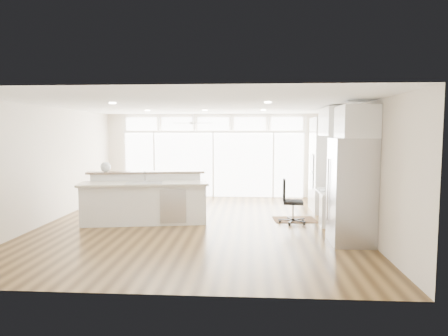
{
  "coord_description": "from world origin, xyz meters",
  "views": [
    {
      "loc": [
        1.2,
        -8.96,
        2.11
      ],
      "look_at": [
        0.57,
        0.6,
        1.25
      ],
      "focal_mm": 32.0,
      "sensor_mm": 36.0,
      "label": 1
    }
  ],
  "objects": [
    {
      "name": "fridge_cabinet",
      "position": [
        3.17,
        -1.35,
        2.3
      ],
      "size": [
        0.64,
        0.9,
        0.6
      ],
      "primitive_type": "cube",
      "color": "white",
      "rests_on": "wall_right"
    },
    {
      "name": "wall_back",
      "position": [
        0.0,
        4.0,
        1.35
      ],
      "size": [
        7.0,
        0.04,
        2.7
      ],
      "primitive_type": "cube",
      "color": "silver",
      "rests_on": "floor"
    },
    {
      "name": "upper_cabinets",
      "position": [
        3.17,
        0.3,
        2.35
      ],
      "size": [
        0.64,
        1.3,
        0.64
      ],
      "primitive_type": "cube",
      "color": "white",
      "rests_on": "wall_right"
    },
    {
      "name": "ceiling_fan",
      "position": [
        -0.5,
        2.8,
        2.48
      ],
      "size": [
        1.16,
        1.16,
        0.32
      ],
      "primitive_type": "cube",
      "color": "white",
      "rests_on": "ceiling"
    },
    {
      "name": "fishbowl",
      "position": [
        -2.24,
        0.29,
        1.28
      ],
      "size": [
        0.26,
        0.26,
        0.24
      ],
      "primitive_type": "sphere",
      "rotation": [
        0.0,
        0.0,
        0.08
      ],
      "color": "silver",
      "rests_on": "kitchen_island"
    },
    {
      "name": "keyboard",
      "position": [
        2.88,
        0.3,
        0.77
      ],
      "size": [
        0.17,
        0.35,
        0.02
      ],
      "primitive_type": "cube",
      "rotation": [
        0.0,
        0.0,
        -0.14
      ],
      "color": "silver",
      "rests_on": "desk_nook"
    },
    {
      "name": "kitchen_island",
      "position": [
        -1.24,
        0.05,
        0.58
      ],
      "size": [
        3.07,
        1.57,
        1.16
      ],
      "primitive_type": "cube",
      "rotation": [
        0.0,
        0.0,
        0.16
      ],
      "color": "white",
      "rests_on": "floor"
    },
    {
      "name": "glass_wall",
      "position": [
        0.0,
        3.94,
        1.05
      ],
      "size": [
        5.8,
        0.06,
        2.08
      ],
      "primitive_type": "cube",
      "color": "white",
      "rests_on": "wall_back"
    },
    {
      "name": "wall_right",
      "position": [
        3.5,
        0.0,
        1.35
      ],
      "size": [
        0.04,
        8.0,
        2.7
      ],
      "primitive_type": "cube",
      "color": "silver",
      "rests_on": "floor"
    },
    {
      "name": "oven_cabinet",
      "position": [
        3.17,
        1.8,
        1.25
      ],
      "size": [
        0.64,
        1.2,
        2.5
      ],
      "primitive_type": "cube",
      "color": "white",
      "rests_on": "floor"
    },
    {
      "name": "wall_front",
      "position": [
        0.0,
        -4.0,
        1.35
      ],
      "size": [
        7.0,
        0.04,
        2.7
      ],
      "primitive_type": "cube",
      "color": "silver",
      "rests_on": "floor"
    },
    {
      "name": "wall_left",
      "position": [
        -3.5,
        0.0,
        1.35
      ],
      "size": [
        0.04,
        8.0,
        2.7
      ],
      "primitive_type": "cube",
      "color": "silver",
      "rests_on": "floor"
    },
    {
      "name": "rug",
      "position": [
        2.28,
        0.61,
        0.01
      ],
      "size": [
        1.05,
        0.8,
        0.01
      ],
      "primitive_type": "cube",
      "rotation": [
        0.0,
        0.0,
        0.09
      ],
      "color": "#362011",
      "rests_on": "floor"
    },
    {
      "name": "floor",
      "position": [
        0.0,
        0.0,
        -0.01
      ],
      "size": [
        7.0,
        8.0,
        0.02
      ],
      "primitive_type": "cube",
      "color": "#422C14",
      "rests_on": "ground"
    },
    {
      "name": "desk_window",
      "position": [
        3.46,
        0.3,
        1.55
      ],
      "size": [
        0.04,
        0.85,
        0.85
      ],
      "primitive_type": "cube",
      "color": "white",
      "rests_on": "wall_right"
    },
    {
      "name": "monitor",
      "position": [
        3.05,
        0.3,
        0.94
      ],
      "size": [
        0.12,
        0.45,
        0.37
      ],
      "primitive_type": "cube",
      "rotation": [
        0.0,
        0.0,
        -0.11
      ],
      "color": "black",
      "rests_on": "desk_nook"
    },
    {
      "name": "refrigerator",
      "position": [
        3.11,
        -1.35,
        1.0
      ],
      "size": [
        0.76,
        0.9,
        2.0
      ],
      "primitive_type": "cube",
      "color": "#AFAFB4",
      "rests_on": "floor"
    },
    {
      "name": "desk_nook",
      "position": [
        3.13,
        0.3,
        0.38
      ],
      "size": [
        0.72,
        1.3,
        0.76
      ],
      "primitive_type": "cube",
      "color": "white",
      "rests_on": "floor"
    },
    {
      "name": "framed_photos",
      "position": [
        3.46,
        0.92,
        1.4
      ],
      "size": [
        0.06,
        0.22,
        0.8
      ],
      "primitive_type": "cube",
      "color": "black",
      "rests_on": "wall_right"
    },
    {
      "name": "potted_plant",
      "position": [
        3.17,
        1.8,
        2.62
      ],
      "size": [
        0.29,
        0.32,
        0.25
      ],
      "primitive_type": "imported",
      "rotation": [
        0.0,
        0.0,
        -0.02
      ],
      "color": "#325E28",
      "rests_on": "oven_cabinet"
    },
    {
      "name": "office_chair",
      "position": [
        2.2,
        0.25,
        0.51
      ],
      "size": [
        0.55,
        0.51,
        1.01
      ],
      "primitive_type": "cube",
      "rotation": [
        0.0,
        0.0,
        -0.05
      ],
      "color": "black",
      "rests_on": "floor"
    },
    {
      "name": "transom_row",
      "position": [
        0.0,
        3.94,
        2.38
      ],
      "size": [
        5.9,
        0.06,
        0.4
      ],
      "primitive_type": "cube",
      "color": "white",
      "rests_on": "wall_back"
    },
    {
      "name": "ceiling",
      "position": [
        0.0,
        0.0,
        2.7
      ],
      "size": [
        7.0,
        8.0,
        0.02
      ],
      "primitive_type": "cube",
      "color": "white",
      "rests_on": "wall_back"
    },
    {
      "name": "recessed_lights",
      "position": [
        0.0,
        0.2,
        2.68
      ],
      "size": [
        3.4,
        3.0,
        0.02
      ],
      "primitive_type": "cube",
      "color": "white",
      "rests_on": "ceiling"
    }
  ]
}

